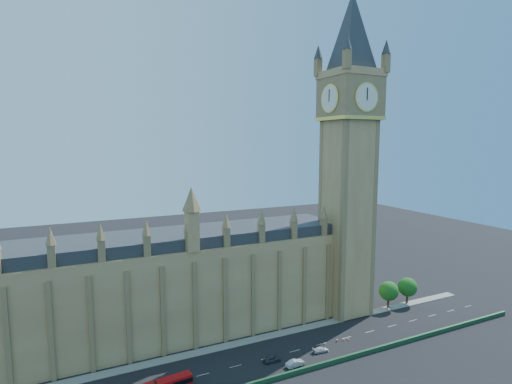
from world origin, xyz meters
name	(u,v)px	position (x,y,z in m)	size (l,w,h in m)	color
ground	(251,362)	(0.00, 0.00, 0.00)	(400.00, 400.00, 0.00)	black
palace_westminster	(126,292)	(-25.00, 22.00, 13.86)	(120.00, 20.00, 28.00)	#9F774D
elizabeth_tower	(349,133)	(38.00, 13.99, 54.56)	(20.59, 20.59, 105.00)	#9F774D
bridge_parapet	(269,380)	(0.00, -9.00, 0.60)	(160.00, 0.60, 1.20)	#1E4C2D
kerb_north	(236,344)	(0.00, 9.50, 0.08)	(160.00, 3.00, 0.16)	gray
tree_east_near	(389,290)	(52.22, 10.08, 5.64)	(6.00, 6.00, 8.50)	#382619
tree_east_far	(408,286)	(60.22, 10.08, 5.64)	(6.00, 6.00, 8.50)	#382619
car_grey	(272,359)	(4.54, -2.01, 0.72)	(1.70, 4.22, 1.44)	#3A3C41
car_silver	(295,363)	(8.49, -5.98, 0.76)	(1.62, 4.63, 1.53)	#AEB2B6
car_white	(321,350)	(17.57, -3.22, 0.60)	(1.67, 4.12, 1.19)	silver
cone_a	(348,339)	(27.46, -1.42, 0.33)	(0.46, 0.46, 0.67)	black
cone_b	(325,343)	(20.55, -0.61, 0.32)	(0.52, 0.52, 0.66)	black
cone_c	(344,340)	(26.30, -1.03, 0.31)	(0.41, 0.41, 0.62)	black
cone_d	(337,340)	(24.42, -0.61, 0.37)	(0.56, 0.56, 0.75)	black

